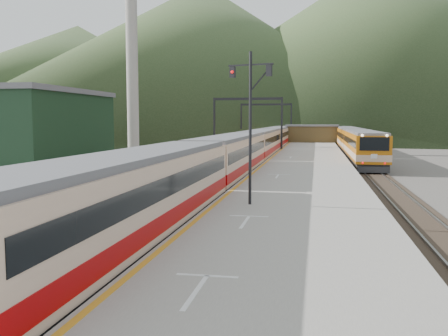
% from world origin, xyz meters
% --- Properties ---
extents(ground, '(400.00, 400.00, 0.00)m').
position_xyz_m(ground, '(0.00, 0.00, 0.00)').
color(ground, '#47423D').
rests_on(ground, ground).
extents(track_main, '(2.60, 200.00, 0.23)m').
position_xyz_m(track_main, '(0.00, 40.00, 0.07)').
color(track_main, black).
rests_on(track_main, ground).
extents(track_far, '(2.60, 200.00, 0.23)m').
position_xyz_m(track_far, '(-5.00, 40.00, 0.07)').
color(track_far, black).
rests_on(track_far, ground).
extents(track_second, '(2.60, 200.00, 0.23)m').
position_xyz_m(track_second, '(11.50, 40.00, 0.07)').
color(track_second, black).
rests_on(track_second, ground).
extents(platform, '(8.00, 100.00, 1.00)m').
position_xyz_m(platform, '(5.60, 38.00, 0.50)').
color(platform, gray).
rests_on(platform, ground).
extents(gantry_near, '(9.55, 0.25, 8.00)m').
position_xyz_m(gantry_near, '(-2.85, 55.00, 5.59)').
color(gantry_near, black).
rests_on(gantry_near, ground).
extents(gantry_far, '(9.55, 0.25, 8.00)m').
position_xyz_m(gantry_far, '(-2.85, 80.00, 5.59)').
color(gantry_far, black).
rests_on(gantry_far, ground).
extents(warehouse, '(14.50, 20.50, 8.60)m').
position_xyz_m(warehouse, '(-28.00, 42.00, 4.32)').
color(warehouse, black).
rests_on(warehouse, ground).
extents(smokestack, '(1.80, 1.80, 30.00)m').
position_xyz_m(smokestack, '(-22.00, 62.00, 15.00)').
color(smokestack, '#9E998E').
rests_on(smokestack, ground).
extents(station_shed, '(9.40, 4.40, 3.10)m').
position_xyz_m(station_shed, '(5.60, 78.00, 2.57)').
color(station_shed, '#4B3C20').
rests_on(station_shed, platform).
extents(hill_a, '(180.00, 180.00, 60.00)m').
position_xyz_m(hill_a, '(-40.00, 190.00, 30.00)').
color(hill_a, '#2F4622').
rests_on(hill_a, ground).
extents(hill_b, '(220.00, 220.00, 75.00)m').
position_xyz_m(hill_b, '(30.00, 230.00, 37.50)').
color(hill_b, '#2F4622').
rests_on(hill_b, ground).
extents(hill_d, '(200.00, 200.00, 55.00)m').
position_xyz_m(hill_d, '(-120.00, 240.00, 27.50)').
color(hill_d, '#2F4622').
rests_on(hill_d, ground).
extents(main_train, '(3.02, 103.68, 3.69)m').
position_xyz_m(main_train, '(0.00, 45.76, 2.08)').
color(main_train, tan).
rests_on(main_train, track_main).
extents(second_train, '(3.09, 63.29, 3.77)m').
position_xyz_m(second_train, '(11.50, 64.54, 2.11)').
color(second_train, '#AD5C0B').
rests_on(second_train, track_second).
extents(signal_mast, '(2.15, 0.69, 7.05)m').
position_xyz_m(signal_mast, '(3.44, 10.12, 5.30)').
color(signal_mast, black).
rests_on(signal_mast, platform).
extents(short_signal_a, '(0.24, 0.19, 2.27)m').
position_xyz_m(short_signal_a, '(-2.01, 0.32, 1.46)').
color(short_signal_a, black).
rests_on(short_signal_a, ground).
extents(short_signal_b, '(0.25, 0.21, 2.27)m').
position_xyz_m(short_signal_b, '(-3.43, 30.07, 1.46)').
color(short_signal_b, black).
rests_on(short_signal_b, ground).
extents(short_signal_c, '(0.26, 0.22, 2.27)m').
position_xyz_m(short_signal_c, '(-6.77, 13.51, 1.46)').
color(short_signal_c, black).
rests_on(short_signal_c, ground).
extents(worker, '(0.60, 0.44, 1.51)m').
position_xyz_m(worker, '(-4.91, 7.63, 0.75)').
color(worker, '#202232').
rests_on(worker, ground).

